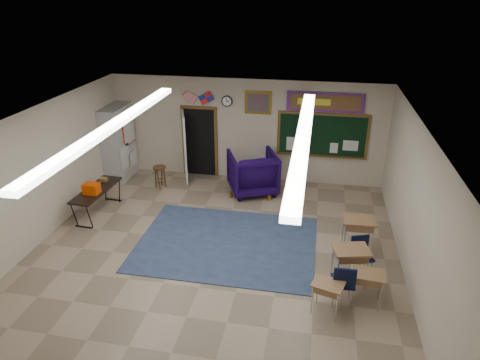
% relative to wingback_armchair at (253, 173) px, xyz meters
% --- Properties ---
extents(floor, '(9.00, 9.00, 0.00)m').
position_rel_wingback_armchair_xyz_m(floor, '(-0.36, -3.57, -0.59)').
color(floor, gray).
rests_on(floor, ground).
extents(back_wall, '(8.00, 0.04, 3.00)m').
position_rel_wingback_armchair_xyz_m(back_wall, '(-0.36, 0.93, 0.91)').
color(back_wall, beige).
rests_on(back_wall, floor).
extents(left_wall, '(0.04, 9.00, 3.00)m').
position_rel_wingback_armchair_xyz_m(left_wall, '(-4.36, -3.57, 0.91)').
color(left_wall, beige).
rests_on(left_wall, floor).
extents(right_wall, '(0.04, 9.00, 3.00)m').
position_rel_wingback_armchair_xyz_m(right_wall, '(3.64, -3.57, 0.91)').
color(right_wall, beige).
rests_on(right_wall, floor).
extents(ceiling, '(8.00, 9.00, 0.04)m').
position_rel_wingback_armchair_xyz_m(ceiling, '(-0.36, -3.57, 2.41)').
color(ceiling, beige).
rests_on(ceiling, back_wall).
extents(area_rug, '(4.00, 3.00, 0.02)m').
position_rel_wingback_armchair_xyz_m(area_rug, '(-0.16, -2.77, -0.58)').
color(area_rug, '#384B6B').
rests_on(area_rug, floor).
extents(fluorescent_strips, '(3.86, 6.00, 0.10)m').
position_rel_wingback_armchair_xyz_m(fluorescent_strips, '(-0.36, -3.57, 2.35)').
color(fluorescent_strips, white).
rests_on(fluorescent_strips, ceiling).
extents(doorway, '(1.10, 0.89, 2.16)m').
position_rel_wingback_armchair_xyz_m(doorway, '(-1.86, 0.78, 0.47)').
color(doorway, black).
rests_on(doorway, back_wall).
extents(chalkboard, '(2.55, 0.14, 1.30)m').
position_rel_wingback_armchair_xyz_m(chalkboard, '(1.84, 0.89, 0.88)').
color(chalkboard, brown).
rests_on(chalkboard, back_wall).
extents(bulletin_board, '(2.10, 0.05, 0.55)m').
position_rel_wingback_armchair_xyz_m(bulletin_board, '(1.84, 0.90, 1.86)').
color(bulletin_board, '#A60E19').
rests_on(bulletin_board, back_wall).
extents(framed_art_print, '(0.75, 0.05, 0.65)m').
position_rel_wingback_armchair_xyz_m(framed_art_print, '(-0.01, 0.90, 1.76)').
color(framed_art_print, olive).
rests_on(framed_art_print, back_wall).
extents(wall_clock, '(0.32, 0.05, 0.32)m').
position_rel_wingback_armchair_xyz_m(wall_clock, '(-0.91, 0.90, 1.76)').
color(wall_clock, black).
rests_on(wall_clock, back_wall).
extents(wall_flags, '(1.16, 0.06, 0.70)m').
position_rel_wingback_armchair_xyz_m(wall_flags, '(-1.76, 0.87, 1.89)').
color(wall_flags, red).
rests_on(wall_flags, back_wall).
extents(storage_cabinet, '(0.59, 1.25, 2.20)m').
position_rel_wingback_armchair_xyz_m(storage_cabinet, '(-4.07, 0.28, 0.51)').
color(storage_cabinet, '#A5A5A0').
rests_on(storage_cabinet, floor).
extents(wingback_armchair, '(1.65, 1.67, 1.17)m').
position_rel_wingback_armchair_xyz_m(wingback_armchair, '(0.00, 0.00, 0.00)').
color(wingback_armchair, '#130431').
rests_on(wingback_armchair, floor).
extents(student_chair_reading, '(0.57, 0.57, 0.82)m').
position_rel_wingback_armchair_xyz_m(student_chair_reading, '(-0.40, -0.02, -0.18)').
color(student_chair_reading, black).
rests_on(student_chair_reading, floor).
extents(student_chair_desk_a, '(0.45, 0.45, 0.88)m').
position_rel_wingback_armchair_xyz_m(student_chair_desk_a, '(2.35, -4.31, -0.15)').
color(student_chair_desk_a, black).
rests_on(student_chair_desk_a, floor).
extents(student_chair_desk_b, '(0.52, 0.52, 0.82)m').
position_rel_wingback_armchair_xyz_m(student_chair_desk_b, '(2.75, -3.39, -0.18)').
color(student_chair_desk_b, black).
rests_on(student_chair_desk_b, floor).
extents(student_desk_front_left, '(0.77, 0.64, 0.81)m').
position_rel_wingback_armchair_xyz_m(student_desk_front_left, '(2.49, -3.72, -0.14)').
color(student_desk_front_left, olive).
rests_on(student_desk_front_left, floor).
extents(student_desk_front_right, '(0.71, 0.55, 0.83)m').
position_rel_wingback_armchair_xyz_m(student_desk_front_right, '(2.72, -2.57, -0.12)').
color(student_desk_front_right, olive).
rests_on(student_desk_front_right, floor).
extents(student_desk_back_left, '(0.63, 0.54, 0.64)m').
position_rel_wingback_armchair_xyz_m(student_desk_back_left, '(2.07, -4.64, -0.23)').
color(student_desk_back_left, olive).
rests_on(student_desk_back_left, floor).
extents(student_desk_back_right, '(0.60, 0.47, 0.67)m').
position_rel_wingback_armchair_xyz_m(student_desk_back_right, '(2.79, -4.26, -0.21)').
color(student_desk_back_right, olive).
rests_on(student_desk_back_right, floor).
extents(folding_table, '(0.64, 1.69, 0.95)m').
position_rel_wingback_armchair_xyz_m(folding_table, '(-3.68, -1.99, -0.21)').
color(folding_table, black).
rests_on(folding_table, floor).
extents(wooden_stool, '(0.36, 0.36, 0.64)m').
position_rel_wingback_armchair_xyz_m(wooden_stool, '(-2.67, -0.22, -0.25)').
color(wooden_stool, '#553519').
rests_on(wooden_stool, floor).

